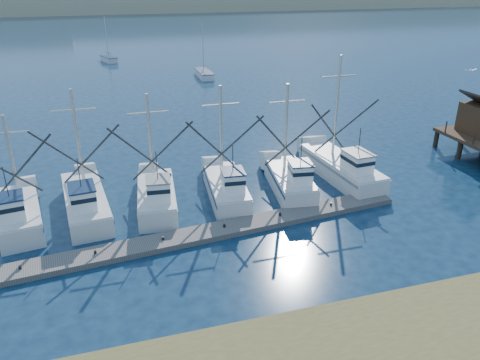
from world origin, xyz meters
TOP-DOWN VIEW (x-y plane):
  - ground at (0.00, 0.00)m, footprint 500.00×500.00m
  - floating_dock at (-5.86, 5.14)m, footprint 27.21×4.66m
  - trawler_fleet at (-5.26, 9.98)m, footprint 27.22×9.35m
  - sailboat_near at (4.59, 53.24)m, footprint 2.03×6.57m
  - sailboat_far at (-9.39, 71.93)m, footprint 3.04×5.10m
  - flying_gull at (14.56, 8.02)m, footprint 1.02×0.19m

SIDE VIEW (x-z plane):
  - ground at x=0.00m, z-range 0.00..0.00m
  - floating_dock at x=-5.86m, z-range 0.00..0.36m
  - sailboat_near at x=4.59m, z-range -3.56..4.54m
  - sailboat_far at x=-9.39m, z-range -3.54..4.56m
  - trawler_fleet at x=-5.26m, z-range -3.84..5.71m
  - flying_gull at x=14.56m, z-range 8.66..8.85m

